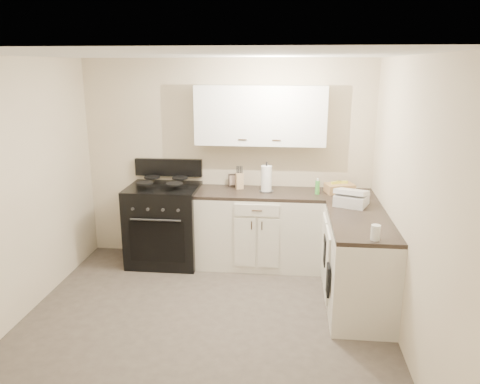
# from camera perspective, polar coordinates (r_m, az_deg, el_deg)

# --- Properties ---
(floor) EXTENTS (3.60, 3.60, 0.00)m
(floor) POSITION_cam_1_polar(r_m,az_deg,el_deg) (4.68, -4.48, -15.91)
(floor) COLOR #473F38
(floor) RESTS_ON ground
(ceiling) EXTENTS (3.60, 3.60, 0.00)m
(ceiling) POSITION_cam_1_polar(r_m,az_deg,el_deg) (4.01, -5.24, 16.35)
(ceiling) COLOR white
(ceiling) RESTS_ON wall_back
(wall_back) EXTENTS (3.60, 0.00, 3.60)m
(wall_back) POSITION_cam_1_polar(r_m,az_deg,el_deg) (5.90, -1.59, 3.82)
(wall_back) COLOR beige
(wall_back) RESTS_ON ground
(wall_right) EXTENTS (0.00, 3.60, 3.60)m
(wall_right) POSITION_cam_1_polar(r_m,az_deg,el_deg) (4.23, 19.88, -1.71)
(wall_right) COLOR beige
(wall_right) RESTS_ON ground
(wall_left) EXTENTS (0.00, 3.60, 3.60)m
(wall_left) POSITION_cam_1_polar(r_m,az_deg,el_deg) (4.84, -26.26, -0.33)
(wall_left) COLOR beige
(wall_left) RESTS_ON ground
(wall_front) EXTENTS (3.60, 0.00, 3.60)m
(wall_front) POSITION_cam_1_polar(r_m,az_deg,el_deg) (2.55, -12.49, -12.39)
(wall_front) COLOR beige
(wall_front) RESTS_ON ground
(base_cabinets_back) EXTENTS (1.55, 0.60, 0.90)m
(base_cabinets_back) POSITION_cam_1_polar(r_m,az_deg,el_deg) (5.79, 2.26, -4.64)
(base_cabinets_back) COLOR silver
(base_cabinets_back) RESTS_ON floor
(base_cabinets_right) EXTENTS (0.60, 1.90, 0.90)m
(base_cabinets_right) POSITION_cam_1_polar(r_m,az_deg,el_deg) (5.23, 13.72, -7.34)
(base_cabinets_right) COLOR silver
(base_cabinets_right) RESTS_ON floor
(countertop_back) EXTENTS (1.55, 0.60, 0.04)m
(countertop_back) POSITION_cam_1_polar(r_m,az_deg,el_deg) (5.65, 2.31, -0.15)
(countertop_back) COLOR black
(countertop_back) RESTS_ON base_cabinets_back
(countertop_right) EXTENTS (0.60, 1.90, 0.04)m
(countertop_right) POSITION_cam_1_polar(r_m,az_deg,el_deg) (5.07, 14.05, -2.43)
(countertop_right) COLOR black
(countertop_right) RESTS_ON base_cabinets_right
(upper_cabinets) EXTENTS (1.55, 0.30, 0.70)m
(upper_cabinets) POSITION_cam_1_polar(r_m,az_deg,el_deg) (5.63, 2.51, 9.33)
(upper_cabinets) COLOR white
(upper_cabinets) RESTS_ON wall_back
(stove) EXTENTS (0.86, 0.74, 1.04)m
(stove) POSITION_cam_1_polar(r_m,az_deg,el_deg) (5.95, -9.14, -4.18)
(stove) COLOR black
(stove) RESTS_ON floor
(knife_block) EXTENTS (0.11, 0.10, 0.19)m
(knife_block) POSITION_cam_1_polar(r_m,az_deg,el_deg) (5.76, -0.06, 1.36)
(knife_block) COLOR tan
(knife_block) RESTS_ON countertop_back
(paper_towel) EXTENTS (0.17, 0.17, 0.31)m
(paper_towel) POSITION_cam_1_polar(r_m,az_deg,el_deg) (5.62, 3.24, 1.61)
(paper_towel) COLOR white
(paper_towel) RESTS_ON countertop_back
(soap_bottle) EXTENTS (0.05, 0.05, 0.16)m
(soap_bottle) POSITION_cam_1_polar(r_m,az_deg,el_deg) (5.59, 9.42, 0.56)
(soap_bottle) COLOR green
(soap_bottle) RESTS_ON countertop_back
(picture_frame) EXTENTS (0.13, 0.07, 0.16)m
(picture_frame) POSITION_cam_1_polar(r_m,az_deg,el_deg) (5.87, -0.81, 1.46)
(picture_frame) COLOR black
(picture_frame) RESTS_ON countertop_back
(wicker_basket) EXTENTS (0.37, 0.30, 0.11)m
(wicker_basket) POSITION_cam_1_polar(r_m,az_deg,el_deg) (5.71, 12.03, 0.45)
(wicker_basket) COLOR tan
(wicker_basket) RESTS_ON countertop_right
(countertop_grill) EXTENTS (0.42, 0.40, 0.12)m
(countertop_grill) POSITION_cam_1_polar(r_m,az_deg,el_deg) (5.23, 13.42, -0.94)
(countertop_grill) COLOR silver
(countertop_grill) RESTS_ON countertop_right
(glass_jar) EXTENTS (0.11, 0.11, 0.14)m
(glass_jar) POSITION_cam_1_polar(r_m,az_deg,el_deg) (4.25, 16.19, -4.76)
(glass_jar) COLOR silver
(glass_jar) RESTS_ON countertop_right
(oven_mitt_near) EXTENTS (0.02, 0.17, 0.30)m
(oven_mitt_near) POSITION_cam_1_polar(r_m,az_deg,el_deg) (4.63, 10.68, -10.50)
(oven_mitt_near) COLOR black
(oven_mitt_near) RESTS_ON base_cabinets_right
(oven_mitt_far) EXTENTS (0.02, 0.17, 0.30)m
(oven_mitt_far) POSITION_cam_1_polar(r_m,az_deg,el_deg) (5.00, 10.35, -7.14)
(oven_mitt_far) COLOR black
(oven_mitt_far) RESTS_ON base_cabinets_right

